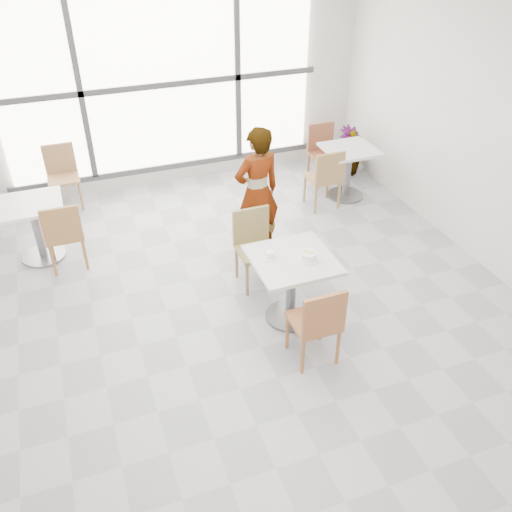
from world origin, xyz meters
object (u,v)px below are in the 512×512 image
object	(u,v)px
main_table	(292,277)
oatmeal_bowl	(309,256)
bg_chair_left_near	(64,232)
bg_chair_left_far	(62,172)
person	(257,192)
plant_right	(349,151)
chair_near	(318,321)
bg_table_left	(35,222)
coffee_cup	(270,255)
chair_far	(254,242)
bg_chair_right_far	(323,149)
bg_chair_right_near	(326,176)
bg_table_right	(348,165)

from	to	relation	value
main_table	oatmeal_bowl	world-z (taller)	oatmeal_bowl
bg_chair_left_near	bg_chair_left_far	xyz separation A→B (m)	(0.10, 1.67, 0.00)
person	plant_right	world-z (taller)	person
chair_near	bg_table_left	bearing A→B (deg)	-49.74
coffee_cup	plant_right	world-z (taller)	coffee_cup
chair_far	bg_chair_right_far	bearing A→B (deg)	47.92
chair_far	person	distance (m)	0.68
person	plant_right	size ratio (longest dim) A/B	2.16
bg_chair_right_near	plant_right	world-z (taller)	bg_chair_right_near
coffee_cup	bg_chair_left_far	world-z (taller)	bg_chair_left_far
bg_chair_left_near	bg_chair_right_near	distance (m)	3.48
oatmeal_bowl	person	distance (m)	1.41
bg_chair_left_near	bg_chair_right_near	xyz separation A→B (m)	(3.47, 0.28, 0.00)
bg_chair_left_near	bg_chair_right_far	xyz separation A→B (m)	(3.84, 1.12, 0.00)
oatmeal_bowl	coffee_cup	bearing A→B (deg)	154.67
person	bg_chair_left_far	distance (m)	2.97
main_table	chair_far	xyz separation A→B (m)	(-0.12, 0.78, -0.02)
chair_far	bg_table_left	size ratio (longest dim) A/B	1.16
main_table	coffee_cup	size ratio (longest dim) A/B	5.03
coffee_cup	bg_chair_left_far	size ratio (longest dim) A/B	0.18
chair_far	bg_chair_right_near	bearing A→B (deg)	39.50
bg_chair_left_near	bg_chair_right_far	world-z (taller)	same
chair_near	bg_table_right	distance (m)	3.46
bg_table_left	bg_chair_right_near	size ratio (longest dim) A/B	0.86
coffee_cup	oatmeal_bowl	bearing A→B (deg)	-25.33
oatmeal_bowl	bg_chair_right_far	bearing A→B (deg)	61.04
bg_chair_left_far	bg_chair_right_near	xyz separation A→B (m)	(3.37, -1.39, 0.00)
bg_chair_right_near	coffee_cup	bearing A→B (deg)	50.44
bg_chair_right_far	chair_near	bearing A→B (deg)	-116.92
bg_table_right	chair_far	bearing A→B (deg)	-143.62
bg_table_right	bg_chair_right_far	distance (m)	0.63
chair_far	oatmeal_bowl	distance (m)	0.93
chair_near	bg_chair_left_far	world-z (taller)	same
chair_near	chair_far	xyz separation A→B (m)	(-0.08, 1.45, 0.00)
main_table	chair_near	world-z (taller)	chair_near
bg_chair_right_near	bg_chair_right_far	size ratio (longest dim) A/B	1.00
oatmeal_bowl	bg_table_right	bearing A→B (deg)	53.34
main_table	coffee_cup	bearing A→B (deg)	156.82
chair_near	coffee_cup	world-z (taller)	chair_near
main_table	bg_table_right	world-z (taller)	same
chair_far	oatmeal_bowl	size ratio (longest dim) A/B	4.14
chair_near	bg_chair_right_far	xyz separation A→B (m)	(1.79, 3.52, 0.00)
bg_chair_right_near	bg_chair_right_far	distance (m)	0.92
chair_far	coffee_cup	size ratio (longest dim) A/B	5.47
person	bg_chair_left_near	distance (m)	2.27
coffee_cup	bg_table_right	distance (m)	2.97
bg_chair_left_far	bg_chair_right_far	distance (m)	3.78
bg_chair_right_near	bg_chair_left_far	bearing A→B (deg)	-22.39
bg_chair_left_near	plant_right	xyz separation A→B (m)	(4.34, 1.19, -0.13)
bg_table_right	bg_chair_right_far	xyz separation A→B (m)	(-0.09, 0.63, 0.01)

